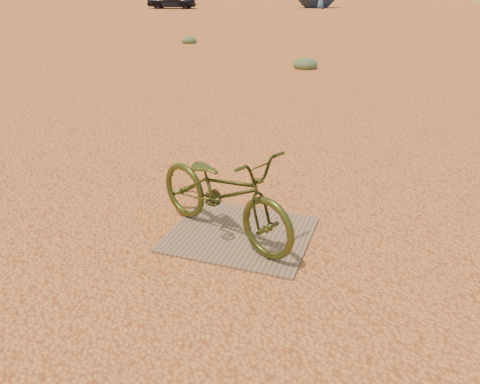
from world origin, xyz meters
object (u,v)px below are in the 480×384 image
(bicycle, at_px, (223,192))
(boat_near_left, at_px, (185,0))
(car, at_px, (172,0))
(plywood_board, at_px, (240,234))

(bicycle, relative_size, boat_near_left, 0.39)
(bicycle, bearing_deg, car, 52.62)
(plywood_board, distance_m, boat_near_left, 44.68)
(car, xyz_separation_m, boat_near_left, (-1.58, 5.84, -0.21))
(bicycle, bearing_deg, boat_near_left, 50.94)
(car, height_order, boat_near_left, car)
(plywood_board, xyz_separation_m, bicycle, (-0.14, -0.07, 0.47))
(plywood_board, bearing_deg, boat_near_left, 116.22)
(bicycle, distance_m, car, 38.75)
(bicycle, bearing_deg, plywood_board, -37.89)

